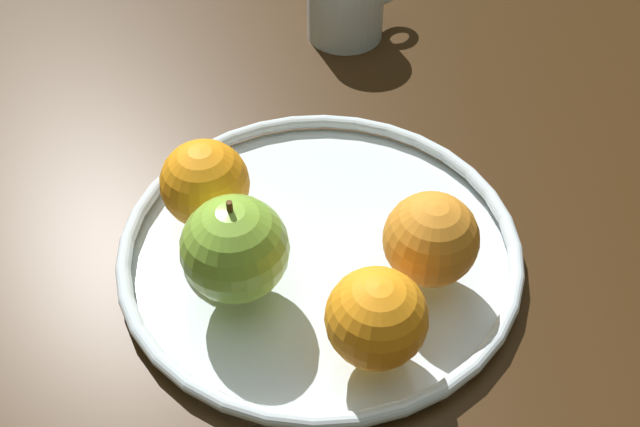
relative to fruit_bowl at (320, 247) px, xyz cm
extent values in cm
cube|color=#321F0D|center=(0.00, 0.00, -2.92)|extent=(165.26, 165.26, 4.00)
cylinder|color=silver|center=(0.00, 0.00, -0.62)|extent=(31.11, 31.11, 0.60)
torus|color=silver|center=(0.00, 0.00, 0.28)|extent=(32.40, 32.40, 1.20)
sphere|color=#85B939|center=(-7.55, -0.52, 4.87)|extent=(7.96, 7.96, 7.96)
cylinder|color=#593819|center=(-7.55, -0.52, 9.05)|extent=(0.44, 0.44, 1.20)
sphere|color=orange|center=(5.19, -7.02, 4.46)|extent=(7.14, 7.14, 7.14)
sphere|color=orange|center=(-2.22, -10.63, 4.40)|extent=(7.04, 7.04, 7.04)
sphere|color=orange|center=(-6.24, 7.14, 4.45)|extent=(7.12, 7.12, 7.12)
cylinder|color=silver|center=(19.53, 25.86, 3.16)|extent=(8.30, 8.30, 8.16)
camera|label=1|loc=(-20.93, -33.26, 45.00)|focal=41.58mm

